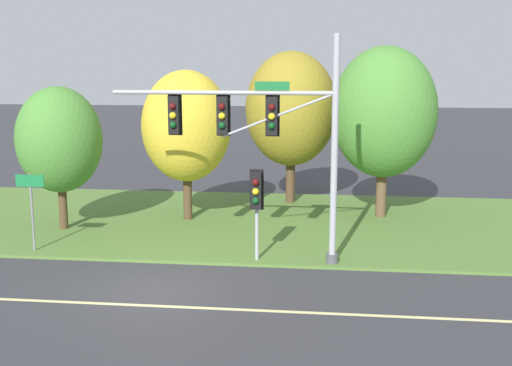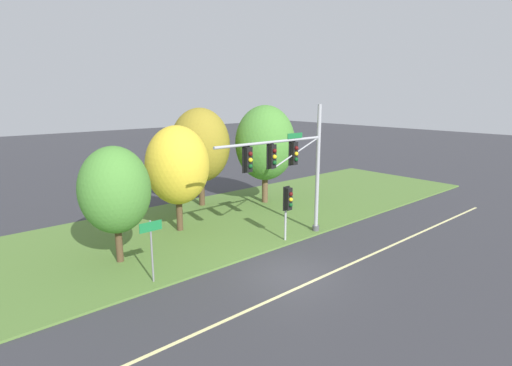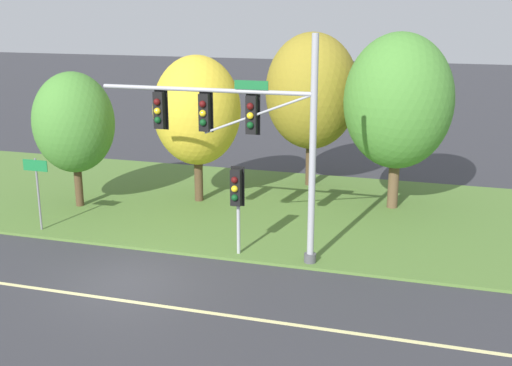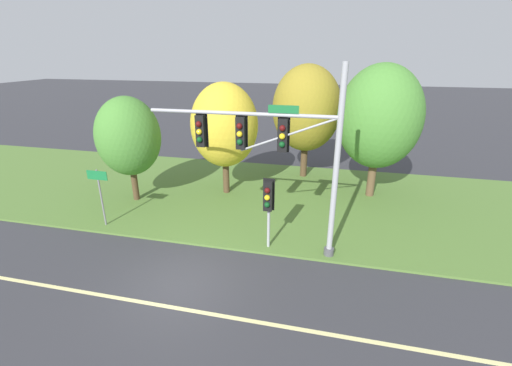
% 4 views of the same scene
% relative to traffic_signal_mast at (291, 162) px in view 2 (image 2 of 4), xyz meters
% --- Properties ---
extents(ground_plane, '(160.00, 160.00, 0.00)m').
position_rel_traffic_signal_mast_xyz_m(ground_plane, '(-2.97, -2.94, -4.44)').
color(ground_plane, '#333338').
extents(lane_stripe, '(36.00, 0.16, 0.01)m').
position_rel_traffic_signal_mast_xyz_m(lane_stripe, '(-2.97, -4.14, -4.44)').
color(lane_stripe, beige).
rests_on(lane_stripe, ground).
extents(grass_verge, '(48.00, 11.50, 0.10)m').
position_rel_traffic_signal_mast_xyz_m(grass_verge, '(-2.97, 5.31, -4.39)').
color(grass_verge, '#517533').
rests_on(grass_verge, ground).
extents(traffic_signal_mast, '(7.39, 0.49, 7.37)m').
position_rel_traffic_signal_mast_xyz_m(traffic_signal_mast, '(0.00, 0.00, 0.00)').
color(traffic_signal_mast, '#9EA0A5').
rests_on(traffic_signal_mast, grass_verge).
extents(pedestrian_signal_near_kerb, '(0.46, 0.55, 3.06)m').
position_rel_traffic_signal_mast_xyz_m(pedestrian_signal_near_kerb, '(-0.28, -0.10, -2.13)').
color(pedestrian_signal_near_kerb, '#9EA0A5').
rests_on(pedestrian_signal_near_kerb, grass_verge).
extents(route_sign_post, '(1.01, 0.08, 2.75)m').
position_rel_traffic_signal_mast_xyz_m(route_sign_post, '(-8.14, 0.21, -2.50)').
color(route_sign_post, slate).
rests_on(route_sign_post, grass_verge).
extents(tree_nearest_road, '(3.29, 3.29, 5.60)m').
position_rel_traffic_signal_mast_xyz_m(tree_nearest_road, '(-8.35, 3.25, -0.81)').
color(tree_nearest_road, '#4C3823').
rests_on(tree_nearest_road, grass_verge).
extents(tree_left_of_mast, '(3.66, 3.66, 6.20)m').
position_rel_traffic_signal_mast_xyz_m(tree_left_of_mast, '(-3.80, 5.37, -0.44)').
color(tree_left_of_mast, '#4C3823').
rests_on(tree_left_of_mast, grass_verge).
extents(tree_behind_signpost, '(4.20, 4.20, 7.01)m').
position_rel_traffic_signal_mast_xyz_m(tree_behind_signpost, '(0.26, 9.17, 0.03)').
color(tree_behind_signpost, '#4C3823').
rests_on(tree_behind_signpost, grass_verge).
extents(tree_mid_verge, '(4.36, 4.36, 7.17)m').
position_rel_traffic_signal_mast_xyz_m(tree_mid_verge, '(4.28, 6.77, 0.09)').
color(tree_mid_verge, brown).
rests_on(tree_mid_verge, grass_verge).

